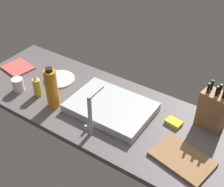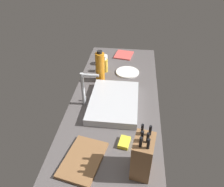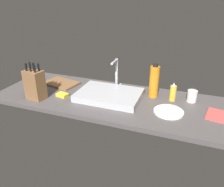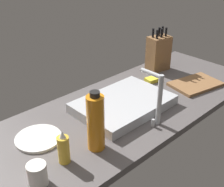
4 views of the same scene
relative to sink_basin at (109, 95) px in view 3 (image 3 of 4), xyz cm
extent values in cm
cube|color=#514C4C|center=(3.25, -0.19, -4.33)|extent=(188.42, 65.26, 3.50)
cube|color=#B7BABF|center=(0.00, 0.00, 0.00)|extent=(48.94, 34.28, 5.15)
cylinder|color=#B7BABF|center=(-1.49, 21.49, 10.33)|extent=(2.40, 2.40, 25.81)
cylinder|color=#B7BABF|center=(-1.49, 15.65, 22.23)|extent=(2.00, 11.67, 2.00)
cylinder|color=#B7BABF|center=(2.01, 21.49, -0.58)|extent=(1.60, 1.60, 4.00)
cube|color=brown|center=(-53.23, -20.27, 8.76)|extent=(15.72, 12.09, 22.67)
cylinder|color=black|center=(-57.57, -21.63, 22.95)|extent=(1.62, 1.62, 5.70)
cylinder|color=black|center=(-56.86, -18.26, 22.95)|extent=(1.62, 1.62, 5.70)
cylinder|color=black|center=(-53.96, -21.50, 22.95)|extent=(1.62, 1.62, 5.70)
cylinder|color=black|center=(-53.11, -18.92, 22.95)|extent=(1.62, 1.62, 5.70)
cylinder|color=black|center=(-49.21, -22.68, 22.95)|extent=(1.62, 1.62, 5.70)
cylinder|color=black|center=(-48.60, -18.95, 22.95)|extent=(1.62, 1.62, 5.70)
cube|color=brown|center=(-50.67, 11.29, -1.68)|extent=(32.85, 25.00, 1.80)
cylinder|color=gold|center=(47.00, 12.77, 3.37)|extent=(4.88, 4.88, 11.89)
cone|color=silver|center=(47.00, 12.77, 10.72)|extent=(2.68, 2.68, 2.80)
cylinder|color=orange|center=(31.78, 14.74, 9.86)|extent=(7.48, 7.48, 24.87)
cylinder|color=black|center=(31.78, 14.74, 23.39)|extent=(4.12, 4.12, 2.20)
cylinder|color=white|center=(46.95, -7.38, -1.98)|extent=(20.70, 20.70, 1.20)
cube|color=#CC4C47|center=(81.39, -1.58, -1.98)|extent=(22.16, 20.16, 1.20)
cylinder|color=silver|center=(61.02, 16.05, 1.85)|extent=(7.30, 7.30, 8.86)
cube|color=yellow|center=(-36.26, -10.29, -1.38)|extent=(9.90, 7.47, 2.40)
camera|label=1|loc=(-76.57, 113.74, 117.35)|focal=48.70mm
camera|label=2|loc=(-125.20, -13.18, 98.34)|focal=35.42mm
camera|label=3|loc=(56.39, -147.16, 74.89)|focal=35.66mm
camera|label=4|loc=(96.95, 93.05, 78.38)|focal=47.61mm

